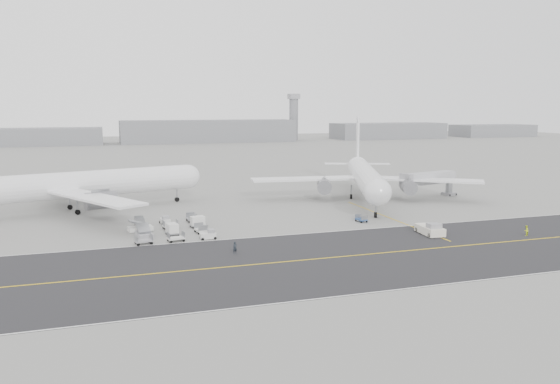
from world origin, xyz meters
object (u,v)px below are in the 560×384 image
object	(u,v)px
airliner_b	(365,176)
pushback_tug	(430,230)
ground_crew_b	(526,231)
control_tower	(294,116)
ground_crew_a	(235,248)
airliner_a	(74,185)
jet_bridge	(429,180)

from	to	relation	value
airliner_b	pushback_tug	world-z (taller)	airliner_b
pushback_tug	ground_crew_b	bearing A→B (deg)	-15.85
control_tower	pushback_tug	bearing A→B (deg)	-104.40
airliner_b	ground_crew_b	xyz separation A→B (m)	(9.53, -42.94, -4.70)
control_tower	ground_crew_b	world-z (taller)	control_tower
pushback_tug	ground_crew_a	bearing A→B (deg)	-172.85
pushback_tug	ground_crew_b	xyz separation A→B (m)	(15.49, -5.66, -0.03)
ground_crew_b	airliner_a	bearing A→B (deg)	-51.25
airliner_b	jet_bridge	distance (m)	16.26
jet_bridge	ground_crew_b	size ratio (longest dim) A/B	9.68
pushback_tug	ground_crew_a	distance (m)	35.50
control_tower	jet_bridge	xyz separation A→B (m)	(-48.56, -240.24, -11.71)
control_tower	pushback_tug	xyz separation A→B (m)	(-70.50, -274.68, -15.32)
control_tower	airliner_a	bearing A→B (deg)	-119.29
airliner_b	jet_bridge	size ratio (longest dim) A/B	3.08
ground_crew_a	pushback_tug	bearing A→B (deg)	-8.70
jet_bridge	ground_crew_a	distance (m)	67.98
airliner_a	airliner_b	bearing A→B (deg)	-109.43
pushback_tug	jet_bridge	world-z (taller)	jet_bridge
airliner_a	jet_bridge	bearing A→B (deg)	-110.67
airliner_a	ground_crew_a	distance (m)	50.26
control_tower	airliner_b	bearing A→B (deg)	-105.21
airliner_b	pushback_tug	distance (m)	38.04
pushback_tug	jet_bridge	xyz separation A→B (m)	(21.94, 34.44, 3.61)
airliner_a	ground_crew_a	size ratio (longest dim) A/B	29.77
airliner_a	ground_crew_b	world-z (taller)	airliner_a
pushback_tug	ground_crew_b	size ratio (longest dim) A/B	4.44
pushback_tug	ground_crew_b	world-z (taller)	pushback_tug
ground_crew_a	ground_crew_b	xyz separation A→B (m)	(50.95, -3.83, -0.06)
airliner_a	ground_crew_b	xyz separation A→B (m)	(75.71, -47.30, -4.89)
jet_bridge	ground_crew_b	xyz separation A→B (m)	(-6.45, -40.09, -3.64)
pushback_tug	jet_bridge	distance (m)	40.99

